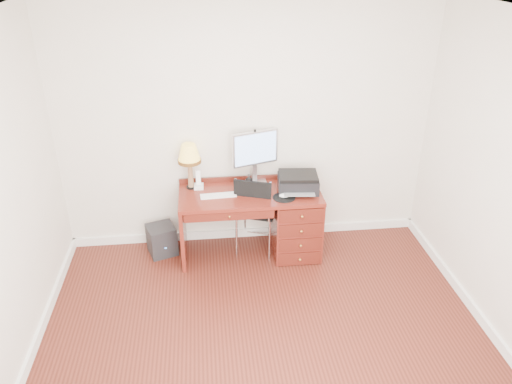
{
  "coord_description": "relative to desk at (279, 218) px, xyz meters",
  "views": [
    {
      "loc": [
        -0.45,
        -3.25,
        3.18
      ],
      "look_at": [
        0.04,
        1.2,
        0.86
      ],
      "focal_mm": 35.0,
      "sensor_mm": 36.0,
      "label": 1
    }
  ],
  "objects": [
    {
      "name": "mouse_pad",
      "position": [
        0.02,
        -0.16,
        0.35
      ],
      "size": [
        0.24,
        0.24,
        0.05
      ],
      "color": "black",
      "rests_on": "desk"
    },
    {
      "name": "chair",
      "position": [
        -0.24,
        0.02,
        0.15
      ],
      "size": [
        0.56,
        0.57,
        0.93
      ],
      "rotation": [
        0.0,
        0.0,
        -0.34
      ],
      "color": "black",
      "rests_on": "ground"
    },
    {
      "name": "keyboard",
      "position": [
        -0.66,
        -0.04,
        0.34
      ],
      "size": [
        0.38,
        0.13,
        0.01
      ],
      "primitive_type": "cube",
      "rotation": [
        0.0,
        0.0,
        0.07
      ],
      "color": "white",
      "rests_on": "desk"
    },
    {
      "name": "pen_cup",
      "position": [
        -0.32,
        0.13,
        0.38
      ],
      "size": [
        0.08,
        0.08,
        0.09
      ],
      "primitive_type": "cylinder",
      "color": "black",
      "rests_on": "desk"
    },
    {
      "name": "monitor",
      "position": [
        -0.23,
        0.23,
        0.71
      ],
      "size": [
        0.5,
        0.25,
        0.6
      ],
      "rotation": [
        0.0,
        0.0,
        0.32
      ],
      "color": "silver",
      "rests_on": "desk"
    },
    {
      "name": "phone",
      "position": [
        -0.86,
        0.16,
        0.4
      ],
      "size": [
        0.1,
        0.1,
        0.21
      ],
      "rotation": [
        0.0,
        0.0,
        -0.04
      ],
      "color": "white",
      "rests_on": "desk"
    },
    {
      "name": "desk",
      "position": [
        0.0,
        0.0,
        0.0
      ],
      "size": [
        1.5,
        0.67,
        0.75
      ],
      "color": "maroon",
      "rests_on": "ground"
    },
    {
      "name": "room_shell",
      "position": [
        -0.32,
        -0.77,
        -0.36
      ],
      "size": [
        4.0,
        4.0,
        4.0
      ],
      "color": "silver",
      "rests_on": "ground"
    },
    {
      "name": "equipment_box",
      "position": [
        -1.3,
        0.1,
        -0.25
      ],
      "size": [
        0.36,
        0.36,
        0.33
      ],
      "primitive_type": "cube",
      "rotation": [
        0.0,
        0.0,
        0.33
      ],
      "color": "black",
      "rests_on": "ground"
    },
    {
      "name": "leg_lamp",
      "position": [
        -0.94,
        0.18,
        0.71
      ],
      "size": [
        0.25,
        0.25,
        0.5
      ],
      "color": "black",
      "rests_on": "desk"
    },
    {
      "name": "ground",
      "position": [
        -0.32,
        -1.4,
        -0.41
      ],
      "size": [
        4.0,
        4.0,
        0.0
      ],
      "primitive_type": "plane",
      "color": "#3E150E",
      "rests_on": "ground"
    },
    {
      "name": "printer",
      "position": [
        0.19,
        0.01,
        0.43
      ],
      "size": [
        0.45,
        0.37,
        0.19
      ],
      "rotation": [
        0.0,
        0.0,
        -0.1
      ],
      "color": "black",
      "rests_on": "desk"
    }
  ]
}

